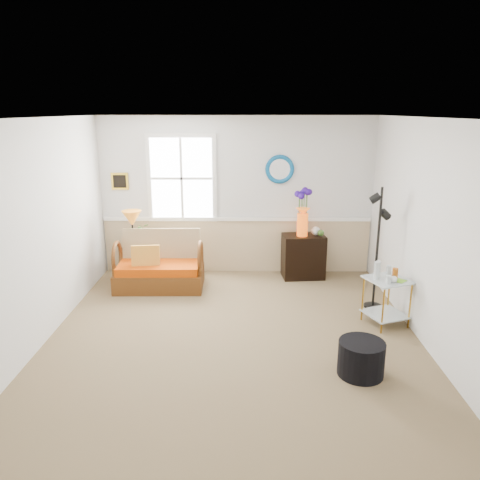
{
  "coord_description": "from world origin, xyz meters",
  "views": [
    {
      "loc": [
        0.14,
        -5.15,
        2.68
      ],
      "look_at": [
        0.08,
        0.52,
        1.1
      ],
      "focal_mm": 35.0,
      "sensor_mm": 36.0,
      "label": 1
    }
  ],
  "objects_px": {
    "loveseat": "(159,261)",
    "floor_lamp": "(377,249)",
    "side_table": "(386,302)",
    "cabinet": "(303,256)",
    "ottoman": "(361,358)",
    "lamp_stand": "(134,261)"
  },
  "relations": [
    {
      "from": "loveseat",
      "to": "floor_lamp",
      "type": "xyz_separation_m",
      "value": [
        3.13,
        -0.72,
        0.42
      ]
    },
    {
      "from": "loveseat",
      "to": "side_table",
      "type": "distance_m",
      "value": 3.38
    },
    {
      "from": "cabinet",
      "to": "floor_lamp",
      "type": "distance_m",
      "value": 1.56
    },
    {
      "from": "loveseat",
      "to": "cabinet",
      "type": "distance_m",
      "value": 2.34
    },
    {
      "from": "ottoman",
      "to": "floor_lamp",
      "type": "bearing_deg",
      "value": 71.35
    },
    {
      "from": "cabinet",
      "to": "ottoman",
      "type": "distance_m",
      "value": 2.98
    },
    {
      "from": "floor_lamp",
      "to": "side_table",
      "type": "bearing_deg",
      "value": -85.61
    },
    {
      "from": "cabinet",
      "to": "floor_lamp",
      "type": "xyz_separation_m",
      "value": [
        0.85,
        -1.22,
        0.49
      ]
    },
    {
      "from": "lamp_stand",
      "to": "floor_lamp",
      "type": "height_order",
      "value": "floor_lamp"
    },
    {
      "from": "loveseat",
      "to": "side_table",
      "type": "relative_size",
      "value": 2.16
    },
    {
      "from": "cabinet",
      "to": "floor_lamp",
      "type": "relative_size",
      "value": 0.42
    },
    {
      "from": "loveseat",
      "to": "floor_lamp",
      "type": "distance_m",
      "value": 3.24
    },
    {
      "from": "ottoman",
      "to": "cabinet",
      "type": "bearing_deg",
      "value": 94.91
    },
    {
      "from": "floor_lamp",
      "to": "cabinet",
      "type": "bearing_deg",
      "value": 128.5
    },
    {
      "from": "loveseat",
      "to": "cabinet",
      "type": "xyz_separation_m",
      "value": [
        2.28,
        0.5,
        -0.08
      ]
    },
    {
      "from": "lamp_stand",
      "to": "cabinet",
      "type": "xyz_separation_m",
      "value": [
        2.78,
        0.08,
        0.07
      ]
    },
    {
      "from": "cabinet",
      "to": "loveseat",
      "type": "bearing_deg",
      "value": -173.12
    },
    {
      "from": "side_table",
      "to": "floor_lamp",
      "type": "height_order",
      "value": "floor_lamp"
    },
    {
      "from": "lamp_stand",
      "to": "floor_lamp",
      "type": "xyz_separation_m",
      "value": [
        3.62,
        -1.14,
        0.57
      ]
    },
    {
      "from": "side_table",
      "to": "ottoman",
      "type": "bearing_deg",
      "value": -116.36
    },
    {
      "from": "loveseat",
      "to": "side_table",
      "type": "height_order",
      "value": "loveseat"
    },
    {
      "from": "loveseat",
      "to": "cabinet",
      "type": "height_order",
      "value": "loveseat"
    }
  ]
}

